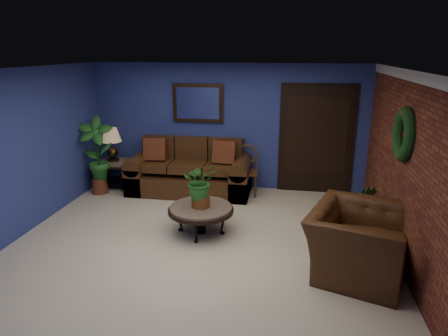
% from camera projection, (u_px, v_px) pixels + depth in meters
% --- Properties ---
extents(floor, '(5.50, 5.50, 0.00)m').
position_uv_depth(floor, '(202.00, 240.00, 6.01)').
color(floor, '#BEAF9D').
rests_on(floor, ground).
extents(wall_back, '(5.50, 0.04, 2.50)m').
position_uv_depth(wall_back, '(228.00, 127.00, 8.01)').
color(wall_back, navy).
rests_on(wall_back, ground).
extents(wall_left, '(0.04, 5.00, 2.50)m').
position_uv_depth(wall_left, '(24.00, 152.00, 6.09)').
color(wall_left, navy).
rests_on(wall_left, ground).
extents(wall_right_brick, '(0.04, 5.00, 2.50)m').
position_uv_depth(wall_right_brick, '(405.00, 169.00, 5.21)').
color(wall_right_brick, brown).
rests_on(wall_right_brick, ground).
extents(ceiling, '(5.50, 5.00, 0.02)m').
position_uv_depth(ceiling, '(199.00, 69.00, 5.29)').
color(ceiling, silver).
rests_on(ceiling, wall_back).
extents(crown_molding, '(0.03, 5.00, 0.14)m').
position_uv_depth(crown_molding, '(416.00, 77.00, 4.88)').
color(crown_molding, white).
rests_on(crown_molding, wall_right_brick).
extents(wall_mirror, '(1.02, 0.06, 0.77)m').
position_uv_depth(wall_mirror, '(198.00, 103.00, 7.93)').
color(wall_mirror, '#402815').
rests_on(wall_mirror, wall_back).
extents(closet_door, '(1.44, 0.06, 2.18)m').
position_uv_depth(closet_door, '(316.00, 140.00, 7.76)').
color(closet_door, black).
rests_on(closet_door, wall_back).
extents(wreath, '(0.16, 0.72, 0.72)m').
position_uv_depth(wreath, '(404.00, 134.00, 5.14)').
color(wreath, black).
rests_on(wreath, wall_right_brick).
extents(sofa, '(2.38, 1.03, 1.07)m').
position_uv_depth(sofa, '(191.00, 174.00, 7.99)').
color(sofa, '#452713').
rests_on(sofa, ground).
extents(coffee_table, '(1.01, 1.01, 0.44)m').
position_uv_depth(coffee_table, '(201.00, 210.00, 6.14)').
color(coffee_table, '#514B46').
rests_on(coffee_table, ground).
extents(end_table, '(0.61, 0.61, 0.56)m').
position_uv_depth(end_table, '(114.00, 167.00, 8.19)').
color(end_table, '#514B46').
rests_on(end_table, ground).
extents(table_lamp, '(0.39, 0.39, 0.65)m').
position_uv_depth(table_lamp, '(112.00, 141.00, 8.03)').
color(table_lamp, '#402815').
rests_on(table_lamp, end_table).
extents(side_chair, '(0.44, 0.44, 0.97)m').
position_uv_depth(side_chair, '(247.00, 167.00, 7.78)').
color(side_chair, '#533117').
rests_on(side_chair, ground).
extents(armchair, '(1.50, 1.60, 0.85)m').
position_uv_depth(armchair, '(358.00, 242.00, 5.03)').
color(armchair, '#452713').
rests_on(armchair, ground).
extents(coffee_plant, '(0.64, 0.61, 0.70)m').
position_uv_depth(coffee_plant, '(200.00, 183.00, 6.01)').
color(coffee_plant, brown).
rests_on(coffee_plant, coffee_table).
extents(floor_plant, '(0.40, 0.33, 0.85)m').
position_uv_depth(floor_plant, '(361.00, 210.00, 5.97)').
color(floor_plant, brown).
rests_on(floor_plant, ground).
extents(tall_plant, '(0.77, 0.62, 1.52)m').
position_uv_depth(tall_plant, '(97.00, 152.00, 7.74)').
color(tall_plant, brown).
rests_on(tall_plant, ground).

